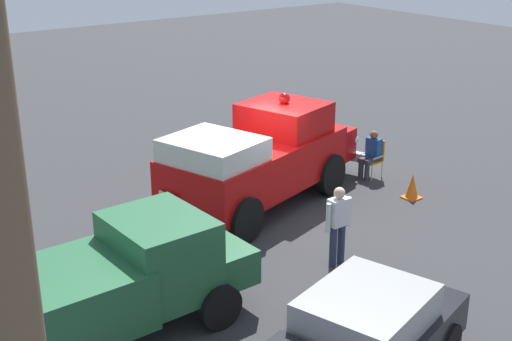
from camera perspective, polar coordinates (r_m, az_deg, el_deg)
name	(u,v)px	position (r m, az deg, el deg)	size (l,w,h in m)	color
ground_plane	(256,213)	(16.56, -0.01, -3.48)	(60.00, 60.00, 0.00)	#333335
vintage_fire_truck	(262,157)	(16.71, 0.48, 1.14)	(6.32, 3.86, 2.59)	black
parked_pickup	(114,282)	(11.81, -11.57, -8.93)	(4.87, 2.19, 1.90)	black
lawn_chair_near_truck	(374,155)	(18.93, 9.62, 1.23)	(0.56, 0.57, 1.02)	#B7BABF
lawn_chair_by_car	(171,210)	(15.34, -6.95, -3.25)	(0.55, 0.56, 1.02)	#B7BABF
spectator_seated	(371,153)	(18.80, 9.40, 1.45)	(0.58, 0.44, 1.29)	#383842
spectator_standing	(338,221)	(13.91, 6.74, -4.10)	(0.64, 0.27, 1.68)	#2D334C
traffic_cone	(412,187)	(17.72, 12.66, -1.30)	(0.40, 0.40, 0.64)	orange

